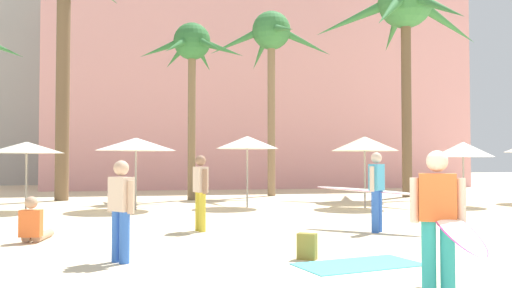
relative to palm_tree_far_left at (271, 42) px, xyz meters
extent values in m
cube|color=pink|center=(1.32, 9.99, -0.28)|extent=(24.90, 8.84, 13.50)
cylinder|color=#896B4C|center=(0.00, -0.01, -3.24)|extent=(0.35, 0.35, 7.58)
sphere|color=#387A3D|center=(0.00, -0.01, 0.55)|extent=(1.76, 1.76, 1.76)
cone|color=#387A3D|center=(1.63, 0.00, 0.04)|extent=(2.53, 0.39, 1.37)
cone|color=#387A3D|center=(-0.20, 1.52, -0.13)|extent=(0.69, 2.43, 1.68)
cone|color=#387A3D|center=(-1.58, 0.27, 0.00)|extent=(2.53, 0.81, 1.44)
cone|color=#387A3D|center=(0.13, -1.69, 0.21)|extent=(0.59, 2.62, 1.04)
cylinder|color=brown|center=(-3.75, -1.82, -3.78)|extent=(0.32, 0.32, 6.49)
sphere|color=#2D6B33|center=(-3.75, -1.82, -0.54)|extent=(1.51, 1.51, 1.51)
cone|color=#2D6B33|center=(-2.47, -1.70, -0.78)|extent=(1.91, 0.51, 0.81)
cone|color=#2D6B33|center=(-3.20, -0.74, -0.97)|extent=(1.12, 1.77, 1.16)
cone|color=#2D6B33|center=(-4.32, -0.74, -0.93)|extent=(1.16, 1.78, 1.09)
cone|color=#2D6B33|center=(-4.97, -1.95, -0.92)|extent=(1.87, 0.53, 1.07)
cone|color=#2D6B33|center=(-4.41, -2.84, -0.95)|extent=(1.27, 1.71, 1.12)
cone|color=#2D6B33|center=(-3.14, -2.90, -0.90)|extent=(1.20, 1.78, 1.03)
cylinder|color=brown|center=(5.75, -1.79, -2.65)|extent=(0.44, 0.44, 8.76)
sphere|color=#387A3D|center=(5.75, -1.79, 1.73)|extent=(2.45, 2.45, 2.45)
cone|color=#387A3D|center=(7.99, -1.38, 0.95)|extent=(3.58, 1.16, 2.05)
cone|color=#387A3D|center=(6.25, 0.46, 1.02)|extent=(1.30, 3.62, 1.91)
cone|color=#387A3D|center=(3.69, -0.71, 1.08)|extent=(3.46, 2.15, 1.79)
cone|color=#387A3D|center=(4.27, -3.39, 0.79)|extent=(2.72, 2.88, 2.34)
cone|color=#387A3D|center=(6.02, -4.00, 0.86)|extent=(0.94, 3.52, 2.22)
cylinder|color=brown|center=(-8.87, -1.12, -2.23)|extent=(0.54, 0.54, 9.59)
cylinder|color=gray|center=(5.45, -6.53, -5.90)|extent=(0.06, 0.06, 2.26)
cone|color=beige|center=(5.45, -6.53, -5.03)|extent=(2.10, 2.10, 0.53)
cylinder|color=gray|center=(-2.12, -5.57, -5.81)|extent=(0.06, 0.06, 2.44)
cone|color=white|center=(-2.12, -5.57, -4.80)|extent=(2.14, 2.14, 0.43)
cylinder|color=gray|center=(1.74, -6.58, -5.82)|extent=(0.06, 0.06, 2.41)
cone|color=beige|center=(1.74, -6.58, -4.86)|extent=(2.25, 2.25, 0.49)
cylinder|color=gray|center=(-5.83, -5.84, -5.86)|extent=(0.06, 0.06, 2.34)
cone|color=white|center=(-5.83, -5.84, -4.90)|extent=(2.57, 2.57, 0.42)
cylinder|color=gray|center=(-9.18, -5.73, -5.93)|extent=(0.06, 0.06, 2.19)
cone|color=beige|center=(-9.18, -5.73, -5.02)|extent=(2.28, 2.28, 0.36)
cube|color=#4CC6D6|center=(-2.19, -15.61, -7.02)|extent=(2.06, 1.35, 0.01)
cube|color=olive|center=(-2.84, -15.03, -6.82)|extent=(0.35, 0.32, 0.42)
cube|color=brown|center=(-2.77, -14.93, -6.90)|extent=(0.21, 0.17, 0.18)
cylinder|color=blue|center=(-0.46, -12.32, -6.56)|extent=(0.23, 0.23, 0.93)
cylinder|color=blue|center=(-0.31, -12.18, -6.56)|extent=(0.23, 0.23, 0.93)
cube|color=#4CB2DB|center=(-0.39, -12.25, -5.80)|extent=(0.44, 0.43, 0.58)
sphere|color=beige|center=(-0.39, -12.25, -5.37)|extent=(0.34, 0.34, 0.24)
cylinder|color=beige|center=(-0.57, -12.42, -5.84)|extent=(0.14, 0.14, 0.55)
cylinder|color=beige|center=(-0.20, -12.08, -5.84)|extent=(0.14, 0.14, 0.55)
ellipsoid|color=white|center=(-0.39, -11.95, -6.13)|extent=(2.25, 2.03, 0.20)
ellipsoid|color=#A03073|center=(-0.39, -11.95, -6.13)|extent=(2.27, 2.05, 0.16)
cube|color=black|center=(0.42, -12.66, -6.30)|extent=(0.09, 0.08, 0.18)
cylinder|color=teal|center=(-2.04, -17.81, -6.58)|extent=(0.22, 0.22, 0.91)
cylinder|color=teal|center=(-2.21, -17.72, -6.58)|extent=(0.22, 0.22, 0.91)
cube|color=orange|center=(-2.13, -17.76, -5.85)|extent=(0.46, 0.38, 0.54)
sphere|color=beige|center=(-2.13, -17.76, -5.45)|extent=(0.33, 0.33, 0.24)
cylinder|color=beige|center=(-1.91, -17.88, -5.89)|extent=(0.14, 0.14, 0.51)
cylinder|color=beige|center=(-2.35, -17.65, -5.89)|extent=(0.14, 0.14, 0.51)
ellipsoid|color=white|center=(-2.13, -18.06, -6.13)|extent=(1.42, 2.83, 0.23)
ellipsoid|color=#AA2173|center=(-2.13, -18.06, -6.13)|extent=(1.45, 2.84, 0.20)
cube|color=black|center=(-1.66, -16.97, -6.18)|extent=(0.06, 0.11, 0.19)
cylinder|color=gold|center=(-4.25, -11.23, -6.59)|extent=(0.20, 0.20, 0.88)
cylinder|color=gold|center=(-4.19, -11.42, -6.59)|extent=(0.20, 0.20, 0.88)
cube|color=beige|center=(-4.22, -11.32, -5.86)|extent=(0.33, 0.45, 0.58)
sphere|color=#936B51|center=(-4.22, -11.32, -5.43)|extent=(0.30, 0.30, 0.24)
cylinder|color=#936B51|center=(-4.30, -11.08, -5.90)|extent=(0.13, 0.13, 0.55)
cylinder|color=#936B51|center=(-4.15, -11.56, -5.90)|extent=(0.13, 0.13, 0.55)
cylinder|color=blue|center=(-5.70, -14.80, -6.63)|extent=(0.22, 0.22, 0.80)
cylinder|color=blue|center=(-5.83, -14.65, -6.63)|extent=(0.22, 0.22, 0.80)
cube|color=beige|center=(-5.77, -14.72, -5.96)|extent=(0.42, 0.45, 0.53)
sphere|color=#D1A889|center=(-5.77, -14.72, -5.55)|extent=(0.34, 0.34, 0.24)
cylinder|color=#D1A889|center=(-5.61, -14.92, -6.00)|extent=(0.14, 0.14, 0.51)
cylinder|color=#D1A889|center=(-5.92, -14.53, -6.00)|extent=(0.14, 0.14, 0.51)
cylinder|color=tan|center=(-7.64, -11.94, -6.95)|extent=(0.26, 0.87, 0.16)
cylinder|color=tan|center=(-7.44, -11.96, -6.95)|extent=(0.26, 0.87, 0.16)
cube|color=orange|center=(-7.59, -12.38, -6.65)|extent=(0.42, 0.27, 0.52)
sphere|color=tan|center=(-7.59, -12.38, -6.25)|extent=(0.27, 0.27, 0.24)
camera|label=1|loc=(-5.27, -23.15, -5.45)|focal=36.62mm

